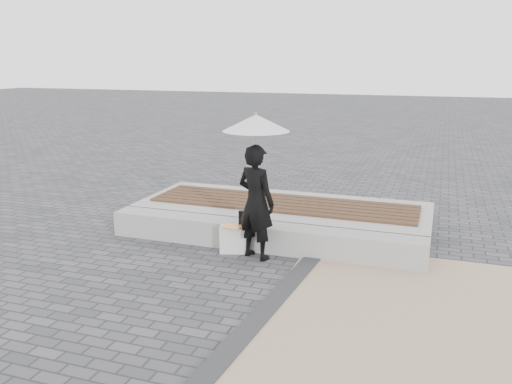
{
  "coord_description": "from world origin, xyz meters",
  "views": [
    {
      "loc": [
        2.53,
        -5.8,
        2.85
      ],
      "look_at": [
        0.06,
        1.21,
        1.0
      ],
      "focal_mm": 37.25,
      "sensor_mm": 36.0,
      "label": 1
    }
  ],
  "objects_px": {
    "parasol": "(256,123)",
    "handbag": "(250,218)",
    "seating_ledge": "(260,236)",
    "woman": "(256,202)",
    "canvas_tote": "(233,239)"
  },
  "relations": [
    {
      "from": "parasol",
      "to": "woman",
      "type": "bearing_deg",
      "value": -82.87
    },
    {
      "from": "seating_ledge",
      "to": "woman",
      "type": "relative_size",
      "value": 2.95
    },
    {
      "from": "woman",
      "to": "parasol",
      "type": "height_order",
      "value": "parasol"
    },
    {
      "from": "handbag",
      "to": "woman",
      "type": "bearing_deg",
      "value": -55.35
    },
    {
      "from": "seating_ledge",
      "to": "parasol",
      "type": "xyz_separation_m",
      "value": [
        0.06,
        -0.39,
        1.8
      ]
    },
    {
      "from": "seating_ledge",
      "to": "canvas_tote",
      "type": "xyz_separation_m",
      "value": [
        -0.32,
        -0.32,
        0.01
      ]
    },
    {
      "from": "parasol",
      "to": "canvas_tote",
      "type": "height_order",
      "value": "parasol"
    },
    {
      "from": "woman",
      "to": "parasol",
      "type": "bearing_deg",
      "value": -62.97
    },
    {
      "from": "canvas_tote",
      "to": "parasol",
      "type": "bearing_deg",
      "value": -26.16
    },
    {
      "from": "seating_ledge",
      "to": "handbag",
      "type": "relative_size",
      "value": 14.6
    },
    {
      "from": "parasol",
      "to": "handbag",
      "type": "relative_size",
      "value": 3.55
    },
    {
      "from": "handbag",
      "to": "parasol",
      "type": "bearing_deg",
      "value": -55.35
    },
    {
      "from": "seating_ledge",
      "to": "woman",
      "type": "xyz_separation_m",
      "value": [
        0.06,
        -0.39,
        0.65
      ]
    },
    {
      "from": "seating_ledge",
      "to": "handbag",
      "type": "xyz_separation_m",
      "value": [
        -0.1,
        -0.17,
        0.32
      ]
    },
    {
      "from": "parasol",
      "to": "handbag",
      "type": "xyz_separation_m",
      "value": [
        -0.17,
        0.22,
        -1.48
      ]
    }
  ]
}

